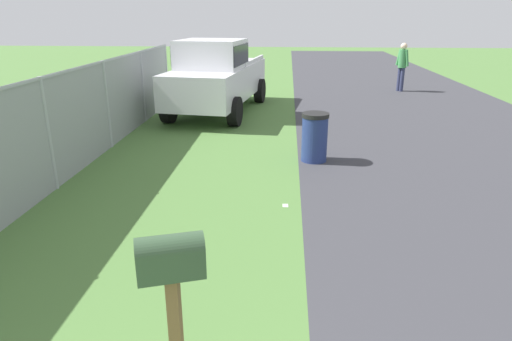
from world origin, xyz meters
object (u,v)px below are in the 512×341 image
Objects in this scene: pickup_truck at (216,75)px; pedestrian at (402,63)px; mailbox at (171,270)px; trash_bin at (315,137)px.

pickup_truck is 2.99× the size of pedestrian.
mailbox is at bearing -143.75° from pedestrian.
mailbox is 15.27m from pedestrian.
mailbox is 6.01m from trash_bin.
trash_bin is 9.36m from pedestrian.
pedestrian is (4.24, -6.23, -0.09)m from pickup_truck.
pedestrian is (8.61, -3.65, 0.53)m from trash_bin.
trash_bin is (-4.37, -2.59, -0.62)m from pickup_truck.
pedestrian reaches higher than trash_bin.
trash_bin is at bearing 38.31° from pickup_truck.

